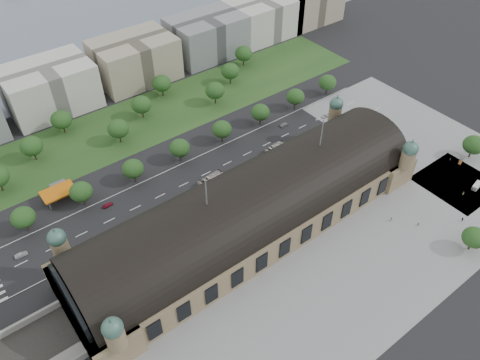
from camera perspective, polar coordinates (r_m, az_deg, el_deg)
ground at (r=190.13m, az=1.31°, el=-5.77°), size 900.00×900.00×0.00m
station at (r=182.61m, az=1.36°, el=-3.62°), size 150.00×48.40×44.30m
plaza_south at (r=176.50m, az=13.08°, el=-12.63°), size 190.00×48.00×0.12m
plaza_east at (r=251.64m, az=20.12°, el=5.24°), size 56.00×100.00×0.12m
road_slab at (r=205.52m, az=-9.71°, el=-1.94°), size 260.00×26.00×0.10m
grass_belt at (r=246.73m, az=-15.12°, el=5.71°), size 300.00×45.00×0.10m
petrol_station at (r=215.97m, az=-21.21°, el=-1.07°), size 14.00×13.00×5.05m
lake at (r=428.35m, az=-25.86°, el=19.14°), size 700.00×320.00×0.08m
office_3 at (r=269.78m, az=-22.19°, el=10.40°), size 45.00×32.00×24.00m
office_4 at (r=283.41m, az=-12.71°, el=14.12°), size 45.00×32.00×24.00m
office_5 at (r=304.74m, az=-4.08°, el=17.10°), size 45.00×32.00×24.00m
office_6 at (r=329.28m, az=2.77°, el=19.15°), size 45.00×32.00×24.00m
office_7 at (r=354.48m, az=8.11°, el=20.54°), size 45.00×32.00×24.00m
tree_row_2 at (r=202.30m, az=-24.94°, el=-4.16°), size 9.60×9.60×11.52m
tree_row_3 at (r=204.71m, az=-18.81°, el=-1.37°), size 9.60×9.60×11.52m
tree_row_4 at (r=209.85m, az=-12.92°, el=1.35°), size 9.60×9.60×11.52m
tree_row_5 at (r=217.53m, az=-7.37°, el=3.89°), size 9.60×9.60×11.52m
tree_row_6 at (r=227.50m, az=-2.22°, el=6.20°), size 9.60×9.60×11.52m
tree_row_7 at (r=239.47m, az=2.50°, el=8.25°), size 9.60×9.60×11.52m
tree_row_8 at (r=253.15m, az=6.77°, el=10.05°), size 9.60×9.60×11.52m
tree_row_9 at (r=268.28m, az=10.63°, el=11.61°), size 9.60×9.60×11.52m
tree_belt_4 at (r=236.33m, az=-24.09°, el=3.79°), size 10.40×10.40×12.48m
tree_belt_5 at (r=248.99m, az=-20.96°, el=6.88°), size 10.40×10.40×12.48m
tree_belt_6 at (r=234.11m, az=-14.62°, el=6.06°), size 10.40×10.40×12.48m
tree_belt_7 at (r=249.22m, az=-11.94°, el=8.99°), size 10.40×10.40×12.48m
tree_belt_8 at (r=265.37m, az=-9.54°, el=11.55°), size 10.40×10.40×12.48m
tree_belt_9 at (r=255.74m, az=-3.07°, el=10.83°), size 10.40×10.40×12.48m
tree_belt_10 at (r=273.62m, az=-1.21°, el=13.15°), size 10.40×10.40×12.48m
tree_belt_11 at (r=292.14m, az=0.45°, el=15.17°), size 10.40×10.40×12.48m
tree_plaza_ne at (r=243.26m, az=26.62°, el=3.85°), size 10.00×10.00×11.69m
tree_plaza_s at (r=198.33m, az=26.65°, el=-6.28°), size 9.00×9.00×10.64m
traffic_car_1 at (r=198.34m, az=-25.12°, el=-8.25°), size 4.82×1.96×1.56m
traffic_car_2 at (r=194.18m, az=-14.45°, el=-5.93°), size 5.17×2.56×1.41m
traffic_car_3 at (r=205.58m, az=-15.82°, el=-2.94°), size 4.72×2.29×1.32m
traffic_car_4 at (r=210.30m, az=-1.09°, el=0.30°), size 4.22×1.74×1.43m
traffic_car_5 at (r=242.87m, az=5.38°, el=6.72°), size 4.73×1.95×1.52m
traffic_car_6 at (r=252.50m, az=10.37°, el=7.68°), size 4.94×2.79×1.30m
parked_car_0 at (r=187.46m, az=-20.74°, el=-10.20°), size 4.98×3.23×1.55m
parked_car_1 at (r=186.22m, az=-16.51°, el=-9.23°), size 5.86×4.76×1.48m
parked_car_2 at (r=188.62m, az=-15.03°, el=-7.90°), size 6.12×4.66×1.65m
parked_car_3 at (r=188.26m, az=-18.17°, el=-8.99°), size 4.97×3.45×1.57m
parked_car_4 at (r=195.30m, az=-8.98°, el=-4.48°), size 4.47×2.95×1.39m
parked_car_5 at (r=194.02m, az=-7.28°, el=-4.60°), size 6.29×5.09×1.59m
parked_car_6 at (r=191.46m, az=-9.54°, el=-5.76°), size 5.81×4.55×1.57m
bus_west at (r=195.83m, az=-9.41°, el=-4.02°), size 11.14×2.74×3.09m
bus_mid at (r=208.24m, az=-3.60°, el=0.10°), size 13.13×4.24×3.59m
bus_east at (r=225.89m, az=4.24°, el=3.94°), size 11.58×3.62×3.18m
van_east at (r=230.22m, az=26.86°, el=-0.69°), size 5.80×3.11×2.39m
advertising_column at (r=240.49m, az=25.30°, el=2.10°), size 1.68×1.68×3.20m
pedestrian_0 at (r=201.42m, az=17.95°, el=-4.59°), size 1.05×0.83×1.89m
pedestrian_1 at (r=203.29m, az=20.90°, el=-5.07°), size 0.59×0.71×1.66m
pedestrian_2 at (r=240.94m, az=24.24°, el=2.34°), size 0.62×0.95×1.83m
pedestrian_4 at (r=212.06m, az=25.46°, el=-4.38°), size 0.99×1.36×1.93m
pedestrian_5 at (r=224.65m, az=25.57°, el=-1.45°), size 0.55×0.88×1.71m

